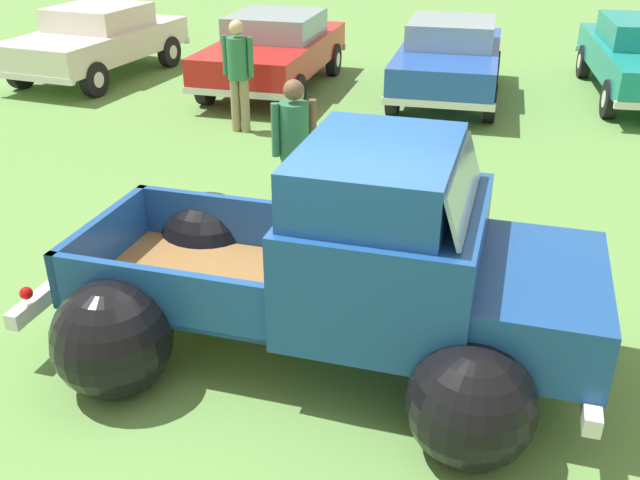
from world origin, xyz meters
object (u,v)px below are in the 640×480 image
(show_car_1, at_px, (274,48))
(vintage_pickup_truck, at_px, (355,279))
(show_car_0, at_px, (97,39))
(show_car_2, at_px, (449,56))
(spectator_0, at_px, (238,69))
(spectator_1, at_px, (294,145))

(show_car_1, bearing_deg, vintage_pickup_truck, 22.31)
(show_car_0, bearing_deg, show_car_1, 96.32)
(show_car_2, distance_m, spectator_0, 4.25)
(spectator_1, bearing_deg, show_car_2, -44.91)
(vintage_pickup_truck, relative_size, show_car_1, 1.06)
(show_car_2, height_order, spectator_1, spectator_1)
(vintage_pickup_truck, bearing_deg, spectator_0, 120.52)
(spectator_0, bearing_deg, vintage_pickup_truck, 33.28)
(show_car_2, bearing_deg, spectator_0, -47.37)
(show_car_0, relative_size, show_car_1, 1.00)
(vintage_pickup_truck, bearing_deg, show_car_1, 113.77)
(show_car_2, xyz_separation_m, spectator_0, (-3.35, -2.60, 0.24))
(show_car_0, relative_size, spectator_0, 2.53)
(vintage_pickup_truck, height_order, show_car_0, vintage_pickup_truck)
(vintage_pickup_truck, xyz_separation_m, spectator_0, (-2.53, 5.94, 0.27))
(spectator_1, bearing_deg, show_car_0, 11.02)
(vintage_pickup_truck, relative_size, spectator_1, 2.75)
(show_car_0, distance_m, spectator_1, 8.56)
(show_car_0, relative_size, show_car_2, 1.04)
(show_car_2, distance_m, spectator_1, 6.30)
(spectator_0, bearing_deg, show_car_0, -119.24)
(show_car_0, bearing_deg, spectator_1, 51.31)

